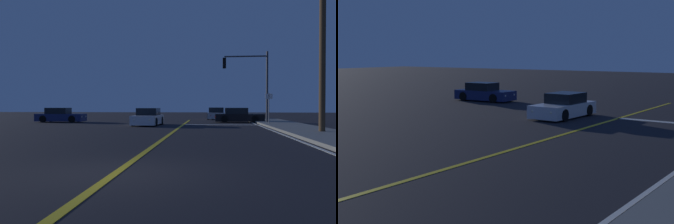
# 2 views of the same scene
# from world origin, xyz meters

# --- Properties ---
(ground_plane) EXTENTS (160.00, 160.00, 0.00)m
(ground_plane) POSITION_xyz_m (0.00, 0.00, 0.00)
(ground_plane) COLOR black
(sidewalk_right) EXTENTS (3.20, 40.92, 0.15)m
(sidewalk_right) POSITION_xyz_m (7.74, 11.37, 0.07)
(sidewalk_right) COLOR slate
(sidewalk_right) RESTS_ON ground
(lane_line_center) EXTENTS (0.20, 38.65, 0.01)m
(lane_line_center) POSITION_xyz_m (0.00, 11.37, 0.01)
(lane_line_center) COLOR gold
(lane_line_center) RESTS_ON ground
(lane_line_edge_right) EXTENTS (0.16, 38.65, 0.01)m
(lane_line_edge_right) POSITION_xyz_m (5.89, 11.37, 0.01)
(lane_line_edge_right) COLOR silver
(lane_line_edge_right) RESTS_ON ground
(stop_bar) EXTENTS (6.14, 0.50, 0.01)m
(stop_bar) POSITION_xyz_m (3.07, 21.24, 0.01)
(stop_bar) COLOR silver
(stop_bar) RESTS_ON ground
(car_mid_block_navy) EXTENTS (4.46, 1.97, 1.34)m
(car_mid_block_navy) POSITION_xyz_m (-11.72, 24.51, 0.58)
(car_mid_block_navy) COLOR navy
(car_mid_block_navy) RESTS_ON ground
(car_parked_curb_black) EXTENTS (4.44, 1.91, 1.34)m
(car_parked_curb_black) POSITION_xyz_m (4.75, 25.97, 0.58)
(car_parked_curb_black) COLOR black
(car_parked_curb_black) RESTS_ON ground
(car_following_oncoming_white) EXTENTS (2.01, 4.51, 1.34)m
(car_following_oncoming_white) POSITION_xyz_m (-2.66, 19.93, 0.58)
(car_following_oncoming_white) COLOR silver
(car_following_oncoming_white) RESTS_ON ground
(car_lead_oncoming_silver) EXTENTS (2.02, 4.43, 1.34)m
(car_lead_oncoming_silver) POSITION_xyz_m (2.86, 33.37, 0.58)
(car_lead_oncoming_silver) COLOR #B2B5BA
(car_lead_oncoming_silver) RESTS_ON ground
(traffic_signal_near_right) EXTENTS (3.81, 0.28, 6.13)m
(traffic_signal_near_right) POSITION_xyz_m (5.63, 23.54, 4.07)
(traffic_signal_near_right) COLOR #38383D
(traffic_signal_near_right) RESTS_ON ground
(utility_pole_right) EXTENTS (1.61, 0.33, 10.37)m
(utility_pole_right) POSITION_xyz_m (8.04, 12.25, 5.34)
(utility_pole_right) COLOR #4C3823
(utility_pole_right) RESTS_ON ground
(street_sign_corner) EXTENTS (0.56, 0.10, 2.50)m
(street_sign_corner) POSITION_xyz_m (6.64, 20.74, 1.68)
(street_sign_corner) COLOR slate
(street_sign_corner) RESTS_ON ground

